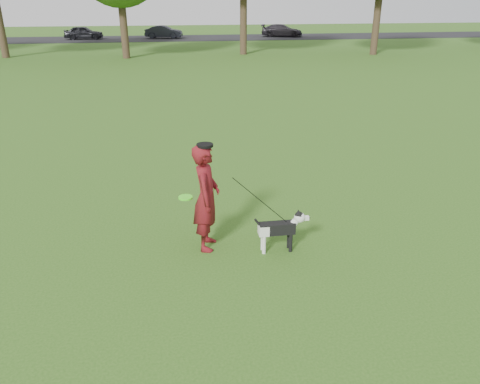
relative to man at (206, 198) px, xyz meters
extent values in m
plane|color=#285116|center=(0.81, 0.29, -0.90)|extent=(120.00, 120.00, 0.00)
cube|color=black|center=(0.81, 40.29, -0.89)|extent=(120.00, 7.00, 0.02)
imported|color=#570C1B|center=(0.00, 0.00, 0.00)|extent=(0.55, 0.73, 1.81)
cube|color=black|center=(1.12, -0.32, -0.48)|extent=(0.59, 0.18, 0.19)
cube|color=white|center=(0.90, -0.32, -0.49)|extent=(0.17, 0.19, 0.17)
cylinder|color=white|center=(0.90, -0.38, -0.74)|extent=(0.06, 0.06, 0.32)
cylinder|color=white|center=(0.90, -0.25, -0.74)|extent=(0.06, 0.06, 0.32)
cylinder|color=black|center=(1.35, -0.38, -0.74)|extent=(0.06, 0.06, 0.32)
cylinder|color=black|center=(1.35, -0.25, -0.74)|extent=(0.06, 0.06, 0.32)
cylinder|color=white|center=(1.39, -0.32, -0.44)|extent=(0.20, 0.12, 0.21)
sphere|color=white|center=(1.50, -0.32, -0.32)|extent=(0.18, 0.18, 0.18)
sphere|color=black|center=(1.49, -0.32, -0.28)|extent=(0.14, 0.14, 0.14)
cube|color=white|center=(1.59, -0.32, -0.33)|extent=(0.12, 0.07, 0.06)
sphere|color=black|center=(1.66, -0.32, -0.33)|extent=(0.04, 0.04, 0.04)
cone|color=black|center=(1.49, -0.37, -0.23)|extent=(0.06, 0.06, 0.08)
cone|color=black|center=(1.49, -0.27, -0.23)|extent=(0.06, 0.06, 0.08)
cylinder|color=black|center=(0.84, -0.32, -0.42)|extent=(0.20, 0.04, 0.27)
cylinder|color=black|center=(1.33, -0.32, -0.43)|extent=(0.13, 0.13, 0.02)
imported|color=black|center=(-8.06, 40.29, -0.29)|extent=(3.50, 1.48, 1.18)
imported|color=black|center=(-0.72, 40.29, -0.31)|extent=(3.64, 1.92, 1.14)
imported|color=black|center=(10.76, 40.29, -0.30)|extent=(4.31, 2.71, 1.16)
cylinder|color=#4BFF20|center=(-0.34, -0.09, 0.07)|extent=(0.23, 0.23, 0.02)
cylinder|color=black|center=(0.00, 0.00, 0.89)|extent=(0.26, 0.26, 0.04)
cylinder|color=#38281C|center=(-3.19, 25.79, 1.20)|extent=(0.48, 0.48, 4.20)
cylinder|color=#38281C|center=(4.81, 26.79, 1.62)|extent=(0.48, 0.48, 5.04)
cylinder|color=#38281C|center=(13.81, 25.29, 1.51)|extent=(0.48, 0.48, 4.83)
camera|label=1|loc=(-0.49, -6.98, 3.07)|focal=35.00mm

